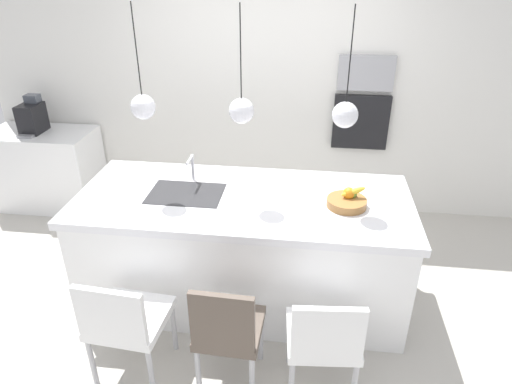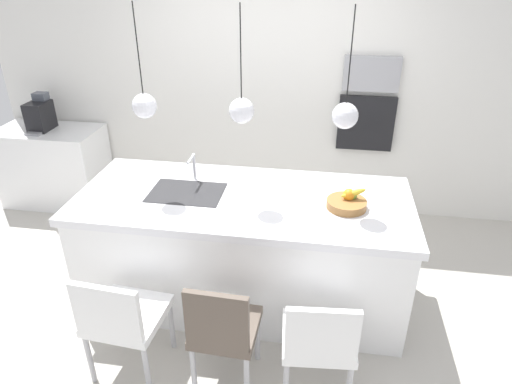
# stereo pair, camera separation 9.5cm
# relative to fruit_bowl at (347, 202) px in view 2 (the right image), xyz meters

# --- Properties ---
(floor) EXTENTS (6.60, 6.60, 0.00)m
(floor) POSITION_rel_fruit_bowl_xyz_m (-0.77, 0.04, -0.97)
(floor) COLOR #BCB7AD
(floor) RESTS_ON ground
(back_wall) EXTENTS (6.00, 0.10, 2.60)m
(back_wall) POSITION_rel_fruit_bowl_xyz_m (-0.77, 1.69, 0.33)
(back_wall) COLOR silver
(back_wall) RESTS_ON ground
(kitchen_island) EXTENTS (2.52, 1.08, 0.93)m
(kitchen_island) POSITION_rel_fruit_bowl_xyz_m (-0.77, 0.04, -0.50)
(kitchen_island) COLOR white
(kitchen_island) RESTS_ON ground
(sink_basin) EXTENTS (0.56, 0.40, 0.02)m
(sink_basin) POSITION_rel_fruit_bowl_xyz_m (-1.21, 0.04, -0.05)
(sink_basin) COLOR #2D2D30
(sink_basin) RESTS_ON kitchen_island
(faucet) EXTENTS (0.02, 0.17, 0.22)m
(faucet) POSITION_rel_fruit_bowl_xyz_m (-1.21, 0.25, 0.10)
(faucet) COLOR silver
(faucet) RESTS_ON kitchen_island
(fruit_bowl) EXTENTS (0.29, 0.29, 0.16)m
(fruit_bowl) POSITION_rel_fruit_bowl_xyz_m (0.00, 0.00, 0.00)
(fruit_bowl) COLOR #9E6B38
(fruit_bowl) RESTS_ON kitchen_island
(side_counter) EXTENTS (1.10, 0.60, 0.87)m
(side_counter) POSITION_rel_fruit_bowl_xyz_m (-3.17, 1.32, -0.54)
(side_counter) COLOR white
(side_counter) RESTS_ON ground
(coffee_machine) EXTENTS (0.20, 0.35, 0.38)m
(coffee_machine) POSITION_rel_fruit_bowl_xyz_m (-3.21, 1.32, 0.06)
(coffee_machine) COLOR black
(coffee_machine) RESTS_ON side_counter
(microwave) EXTENTS (0.54, 0.08, 0.34)m
(microwave) POSITION_rel_fruit_bowl_xyz_m (0.21, 1.62, 0.55)
(microwave) COLOR #9E9EA3
(microwave) RESTS_ON back_wall
(oven) EXTENTS (0.56, 0.08, 0.56)m
(oven) POSITION_rel_fruit_bowl_xyz_m (0.21, 1.62, 0.05)
(oven) COLOR black
(oven) RESTS_ON back_wall
(chair_near) EXTENTS (0.50, 0.50, 0.84)m
(chair_near) POSITION_rel_fruit_bowl_xyz_m (-1.40, -0.87, -0.49)
(chair_near) COLOR white
(chair_near) RESTS_ON ground
(chair_middle) EXTENTS (0.42, 0.43, 0.86)m
(chair_middle) POSITION_rel_fruit_bowl_xyz_m (-0.73, -0.87, -0.49)
(chair_middle) COLOR brown
(chair_middle) RESTS_ON ground
(chair_far) EXTENTS (0.48, 0.47, 0.84)m
(chair_far) POSITION_rel_fruit_bowl_xyz_m (-0.14, -0.87, -0.49)
(chair_far) COLOR white
(chair_far) RESTS_ON ground
(pendant_light_left) EXTENTS (0.18, 0.18, 0.78)m
(pendant_light_left) POSITION_rel_fruit_bowl_xyz_m (-1.47, 0.04, 0.63)
(pendant_light_left) COLOR silver
(pendant_light_center) EXTENTS (0.18, 0.18, 0.78)m
(pendant_light_center) POSITION_rel_fruit_bowl_xyz_m (-0.77, 0.04, 0.63)
(pendant_light_center) COLOR silver
(pendant_light_right) EXTENTS (0.18, 0.18, 0.78)m
(pendant_light_right) POSITION_rel_fruit_bowl_xyz_m (-0.07, 0.04, 0.63)
(pendant_light_right) COLOR silver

